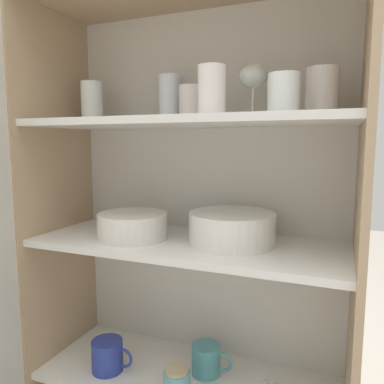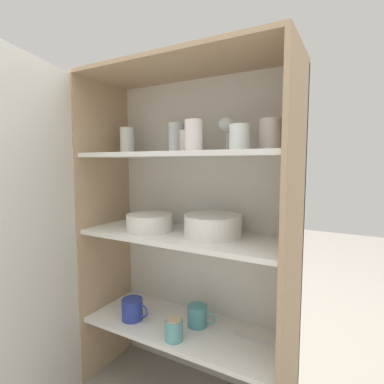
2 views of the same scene
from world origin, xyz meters
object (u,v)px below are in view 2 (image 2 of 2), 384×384
mixing_bowl_large (149,222)px  storage_jar (174,329)px  plate_stack_white (213,225)px  coffee_mug_primary (198,316)px

mixing_bowl_large → storage_jar: size_ratio=2.22×
plate_stack_white → coffee_mug_primary: 0.43m
plate_stack_white → coffee_mug_primary: size_ratio=1.89×
storage_jar → mixing_bowl_large: bearing=155.5°
mixing_bowl_large → storage_jar: bearing=-24.5°
mixing_bowl_large → storage_jar: mixing_bowl_large is taller
mixing_bowl_large → storage_jar: (0.18, -0.08, -0.42)m
plate_stack_white → mixing_bowl_large: 0.30m
coffee_mug_primary → storage_jar: storage_jar is taller
mixing_bowl_large → coffee_mug_primary: (0.22, 0.06, -0.42)m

